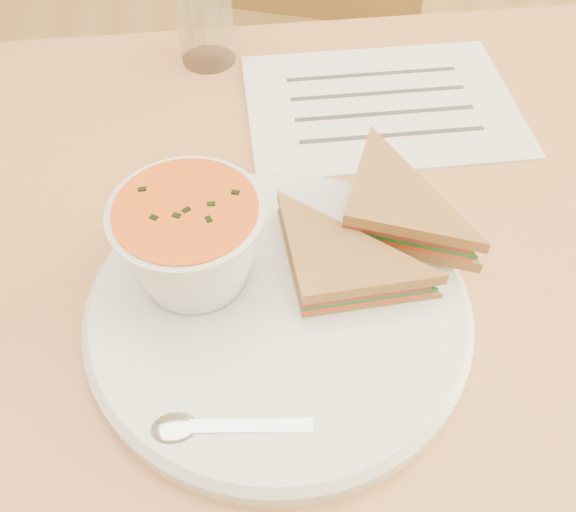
{
  "coord_description": "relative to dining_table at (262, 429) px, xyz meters",
  "views": [
    {
      "loc": [
        -0.01,
        -0.37,
        1.17
      ],
      "look_at": [
        0.03,
        -0.06,
        0.8
      ],
      "focal_mm": 40.0,
      "sensor_mm": 36.0,
      "label": 1
    }
  ],
  "objects": [
    {
      "name": "dining_table",
      "position": [
        0.0,
        0.0,
        0.0
      ],
      "size": [
        1.0,
        0.7,
        0.75
      ],
      "primitive_type": null,
      "color": "#A56A33",
      "rests_on": "floor"
    },
    {
      "name": "chair_far",
      "position": [
        0.11,
        0.64,
        0.12
      ],
      "size": [
        0.56,
        0.56,
        0.98
      ],
      "primitive_type": null,
      "rotation": [
        0.0,
        0.0,
        2.79
      ],
      "color": "brown",
      "rests_on": "floor"
    },
    {
      "name": "plate",
      "position": [
        0.02,
        -0.08,
        0.38
      ],
      "size": [
        0.37,
        0.37,
        0.02
      ],
      "primitive_type": null,
      "rotation": [
        0.0,
        0.0,
        -0.31
      ],
      "color": "silver",
      "rests_on": "dining_table"
    },
    {
      "name": "soup_bowl",
      "position": [
        -0.04,
        -0.05,
        0.43
      ],
      "size": [
        0.13,
        0.13,
        0.08
      ],
      "primitive_type": null,
      "rotation": [
        0.0,
        0.0,
        0.15
      ],
      "color": "silver",
      "rests_on": "plate"
    },
    {
      "name": "sandwich_half_a",
      "position": [
        0.03,
        -0.1,
        0.41
      ],
      "size": [
        0.12,
        0.12,
        0.03
      ],
      "primitive_type": null,
      "rotation": [
        0.0,
        0.0,
        0.05
      ],
      "color": "olive",
      "rests_on": "plate"
    },
    {
      "name": "sandwich_half_b",
      "position": [
        0.07,
        -0.04,
        0.42
      ],
      "size": [
        0.15,
        0.15,
        0.03
      ],
      "primitive_type": null,
      "rotation": [
        0.0,
        0.0,
        -0.4
      ],
      "color": "olive",
      "rests_on": "plate"
    },
    {
      "name": "spoon",
      "position": [
        -0.02,
        -0.18,
        0.4
      ],
      "size": [
        0.16,
        0.05,
        0.01
      ],
      "primitive_type": null,
      "rotation": [
        0.0,
        0.0,
        -0.1
      ],
      "color": "silver",
      "rests_on": "plate"
    },
    {
      "name": "paper_menu",
      "position": [
        0.16,
        0.18,
        0.38
      ],
      "size": [
        0.28,
        0.21,
        0.0
      ],
      "primitive_type": null,
      "rotation": [
        0.0,
        0.0,
        -0.0
      ],
      "color": "white",
      "rests_on": "dining_table"
    },
    {
      "name": "condiment_shaker",
      "position": [
        -0.02,
        0.28,
        0.43
      ],
      "size": [
        0.08,
        0.08,
        0.11
      ],
      "primitive_type": null,
      "rotation": [
        0.0,
        0.0,
        0.28
      ],
      "color": "silver",
      "rests_on": "dining_table"
    }
  ]
}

